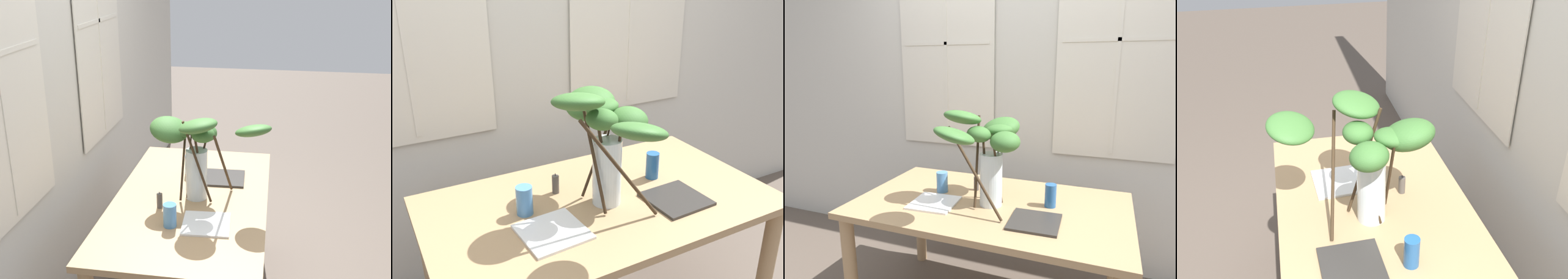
{
  "view_description": "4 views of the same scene",
  "coord_description": "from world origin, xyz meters",
  "views": [
    {
      "loc": [
        -2.49,
        -0.44,
        2.03
      ],
      "look_at": [
        0.06,
        -0.02,
        1.07
      ],
      "focal_mm": 44.73,
      "sensor_mm": 36.0,
      "label": 1
    },
    {
      "loc": [
        -0.86,
        -1.44,
        1.71
      ],
      "look_at": [
        -0.05,
        0.01,
        1.02
      ],
      "focal_mm": 40.2,
      "sensor_mm": 36.0,
      "label": 2
    },
    {
      "loc": [
        0.59,
        -1.71,
        1.5
      ],
      "look_at": [
        -0.04,
        -0.05,
        1.1
      ],
      "focal_mm": 31.2,
      "sensor_mm": 36.0,
      "label": 3
    },
    {
      "loc": [
        1.62,
        -0.37,
        2.06
      ],
      "look_at": [
        0.0,
        -0.02,
        1.12
      ],
      "focal_mm": 43.21,
      "sensor_mm": 36.0,
      "label": 4
    }
  ],
  "objects": [
    {
      "name": "dining_table",
      "position": [
        0.0,
        0.0,
        0.62
      ],
      "size": [
        1.51,
        0.88,
        0.73
      ],
      "color": "tan",
      "rests_on": "ground"
    },
    {
      "name": "back_wall_with_windows",
      "position": [
        0.0,
        0.79,
        1.44
      ],
      "size": [
        5.81,
        0.14,
        2.87
      ],
      "color": "beige",
      "rests_on": "ground"
    },
    {
      "name": "drinking_glass_blue_left",
      "position": [
        -0.33,
        0.05,
        0.79
      ],
      "size": [
        0.07,
        0.07,
        0.12
      ],
      "primitive_type": "cylinder",
      "color": "#4C84BC",
      "rests_on": "dining_table"
    },
    {
      "name": "drinking_glass_blue_right",
      "position": [
        0.33,
        0.06,
        0.79
      ],
      "size": [
        0.06,
        0.06,
        0.13
      ],
      "primitive_type": "cylinder",
      "color": "#235693",
      "rests_on": "dining_table"
    },
    {
      "name": "vase_with_branches",
      "position": [
        -0.0,
        -0.03,
        1.07
      ],
      "size": [
        0.46,
        0.72,
        0.56
      ],
      "color": "silver",
      "rests_on": "dining_table"
    },
    {
      "name": "plate_square_right",
      "position": [
        0.29,
        -0.17,
        0.74
      ],
      "size": [
        0.25,
        0.25,
        0.01
      ],
      "primitive_type": "cube",
      "rotation": [
        0.0,
        0.0,
        0.03
      ],
      "color": "#2D2B28",
      "rests_on": "dining_table"
    },
    {
      "name": "pillar_candle",
      "position": [
        -0.14,
        0.15,
        0.77
      ],
      "size": [
        0.03,
        0.03,
        0.1
      ],
      "color": "#514C47",
      "rests_on": "dining_table"
    },
    {
      "name": "plate_square_left",
      "position": [
        -0.29,
        -0.13,
        0.73
      ],
      "size": [
        0.26,
        0.26,
        0.01
      ],
      "primitive_type": "cube",
      "rotation": [
        0.0,
        0.0,
        0.06
      ],
      "color": "white",
      "rests_on": "dining_table"
    }
  ]
}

